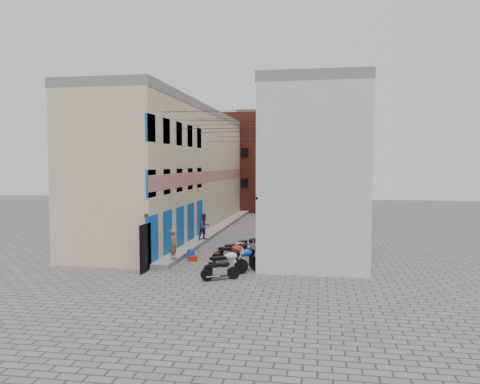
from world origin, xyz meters
The scene contains 21 objects.
ground centered at (0.00, 0.00, 0.00)m, with size 90.00×90.00×0.00m, color #5D5A57.
plinth centered at (-2.05, 13.00, 0.12)m, with size 0.90×26.00×0.25m, color gray.
building_left centered at (-4.98, 12.95, 4.50)m, with size 5.10×27.00×9.00m.
building_right centered at (5.00, 13.00, 4.51)m, with size 5.94×26.00×9.00m.
building_far_brick_left centered at (-2.00, 28.00, 5.00)m, with size 6.00×6.00×10.00m, color maroon.
building_far_brick_right centered at (3.00, 30.00, 4.00)m, with size 5.00×6.00×8.00m, color maroon.
building_far_concrete centered at (0.00, 34.00, 5.50)m, with size 8.00×5.00×11.00m, color gray.
far_shopfront centered at (0.00, 25.20, 1.20)m, with size 2.00×0.30×2.40m, color black.
overhead_wires centered at (0.00, 7.64, 7.12)m, with size 5.80×13.02×1.32m.
motorcycle_a centered at (1.17, -1.31, 0.49)m, with size 0.54×1.71×0.99m, color black, non-canonical shape.
motorcycle_b centered at (1.27, -0.54, 0.63)m, with size 0.68×2.16×1.25m, color silver, non-canonical shape.
motorcycle_c centered at (1.78, 0.41, 0.62)m, with size 0.68×2.14×1.24m, color blue, non-canonical shape.
motorcycle_d centered at (1.15, 1.66, 0.60)m, with size 0.65×2.07×1.20m, color #A9240C, non-canonical shape.
motorcycle_e centered at (1.27, 2.51, 0.58)m, with size 0.63×2.00×1.16m, color black, non-canonical shape.
motorcycle_f centered at (1.00, 3.53, 0.49)m, with size 0.54×1.70×0.99m, color #A3A3A7, non-canonical shape.
motorcycle_g centered at (1.54, 4.49, 0.53)m, with size 0.58×1.85×1.07m, color black, non-canonical shape.
person_a centered at (-1.70, 1.25, 0.99)m, with size 0.54×0.35×1.48m, color brown.
person_b centered at (-1.70, 7.36, 1.07)m, with size 0.79×0.62×1.63m, color #373952.
water_jug_near centered at (-1.14, 2.36, 0.27)m, with size 0.34×0.34×0.53m, color #2536BC.
water_jug_far centered at (-1.34, 2.85, 0.25)m, with size 0.31×0.31×0.49m, color #2370AF.
red_crate centered at (-1.01, 2.21, 0.13)m, with size 0.43×0.32×0.27m, color red.
Camera 1 is at (5.28, -20.46, 4.96)m, focal length 35.00 mm.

